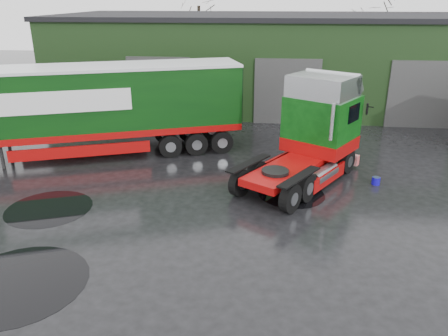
# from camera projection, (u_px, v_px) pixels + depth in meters

# --- Properties ---
(ground) EXTENTS (100.00, 100.00, 0.00)m
(ground) POSITION_uv_depth(u_px,v_px,m) (235.00, 233.00, 14.77)
(ground) COLOR black
(warehouse) EXTENTS (32.40, 12.40, 6.30)m
(warehouse) POSITION_uv_depth(u_px,v_px,m) (286.00, 59.00, 31.91)
(warehouse) COLOR black
(warehouse) RESTS_ON ground
(hero_tractor) EXTENTS (6.35, 7.62, 4.42)m
(hero_tractor) POSITION_uv_depth(u_px,v_px,m) (299.00, 134.00, 17.90)
(hero_tractor) COLOR #0A450E
(hero_tractor) RESTS_ON ground
(trailer_left) EXTENTS (14.54, 7.76, 4.48)m
(trailer_left) POSITION_uv_depth(u_px,v_px,m) (94.00, 112.00, 21.23)
(trailer_left) COLOR silver
(trailer_left) RESTS_ON ground
(wash_bucket) EXTENTS (0.38, 0.38, 0.32)m
(wash_bucket) POSITION_uv_depth(u_px,v_px,m) (376.00, 181.00, 18.55)
(wash_bucket) COLOR #1308BA
(wash_bucket) RESTS_ON ground
(tree_back_a) EXTENTS (4.40, 4.40, 9.50)m
(tree_back_a) POSITION_uv_depth(u_px,v_px,m) (199.00, 27.00, 41.37)
(tree_back_a) COLOR black
(tree_back_a) RESTS_ON ground
(tree_back_b) EXTENTS (4.40, 4.40, 7.50)m
(tree_back_b) POSITION_uv_depth(u_px,v_px,m) (371.00, 40.00, 40.13)
(tree_back_b) COLOR black
(tree_back_b) RESTS_ON ground
(puddle_0) EXTENTS (3.87, 3.87, 0.01)m
(puddle_0) POSITION_uv_depth(u_px,v_px,m) (18.00, 283.00, 12.18)
(puddle_0) COLOR black
(puddle_0) RESTS_ON ground
(puddle_1) EXTENTS (2.67, 2.67, 0.01)m
(puddle_1) POSITION_uv_depth(u_px,v_px,m) (292.00, 194.00, 17.65)
(puddle_1) COLOR black
(puddle_1) RESTS_ON ground
(puddle_2) EXTENTS (3.19, 3.19, 0.01)m
(puddle_2) POSITION_uv_depth(u_px,v_px,m) (49.00, 208.00, 16.49)
(puddle_2) COLOR black
(puddle_2) RESTS_ON ground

